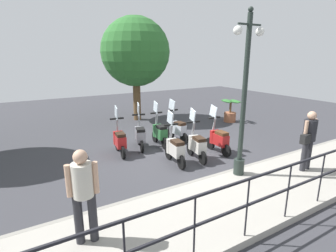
% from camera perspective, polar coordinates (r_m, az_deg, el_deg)
% --- Properties ---
extents(ground_plane, '(28.00, 28.00, 0.00)m').
position_cam_1_polar(ground_plane, '(8.81, 3.48, -5.52)').
color(ground_plane, '#38383D').
extents(promenade_walkway, '(2.20, 20.00, 0.15)m').
position_cam_1_polar(promenade_walkway, '(6.65, 19.30, -12.89)').
color(promenade_walkway, '#A39E93').
rests_on(promenade_walkway, ground_plane).
extents(fence_railing, '(0.04, 16.03, 1.07)m').
position_cam_1_polar(fence_railing, '(5.78, 27.99, -9.30)').
color(fence_railing, black).
rests_on(fence_railing, promenade_walkway).
extents(lamp_post_near, '(0.26, 0.90, 3.99)m').
position_cam_1_polar(lamp_post_near, '(6.57, 16.09, 4.04)').
color(lamp_post_near, '#232D28').
rests_on(lamp_post_near, promenade_walkway).
extents(pedestrian_with_bag, '(0.34, 0.65, 1.59)m').
position_cam_1_polar(pedestrian_with_bag, '(7.67, 28.31, -2.03)').
color(pedestrian_with_bag, '#28282D').
rests_on(pedestrian_with_bag, promenade_walkway).
extents(pedestrian_distant, '(0.39, 0.48, 1.59)m').
position_cam_1_polar(pedestrian_distant, '(4.39, -17.98, -13.07)').
color(pedestrian_distant, '#28282D').
rests_on(pedestrian_distant, promenade_walkway).
extents(tree_distant, '(3.22, 3.22, 4.88)m').
position_cam_1_polar(tree_distant, '(12.81, -7.10, 15.67)').
color(tree_distant, brown).
rests_on(tree_distant, ground_plane).
extents(potted_palm, '(1.06, 0.66, 1.05)m').
position_cam_1_polar(potted_palm, '(12.93, 13.37, 2.86)').
color(potted_palm, '#9E5B3D').
rests_on(potted_palm, ground_plane).
extents(scooter_near_0, '(1.23, 0.44, 1.54)m').
position_cam_1_polar(scooter_near_0, '(8.67, 10.95, -2.74)').
color(scooter_near_0, black).
rests_on(scooter_near_0, ground_plane).
extents(scooter_near_1, '(1.23, 0.47, 1.54)m').
position_cam_1_polar(scooter_near_1, '(8.01, 6.28, -4.05)').
color(scooter_near_1, black).
rests_on(scooter_near_1, ground_plane).
extents(scooter_near_2, '(1.23, 0.44, 1.54)m').
position_cam_1_polar(scooter_near_2, '(7.65, 1.53, -4.89)').
color(scooter_near_2, black).
rests_on(scooter_near_2, ground_plane).
extents(scooter_far_0, '(1.23, 0.44, 1.54)m').
position_cam_1_polar(scooter_far_0, '(9.69, 2.04, -0.57)').
color(scooter_far_0, black).
rests_on(scooter_far_0, ground_plane).
extents(scooter_far_1, '(1.23, 0.44, 1.54)m').
position_cam_1_polar(scooter_far_1, '(9.22, -1.83, -1.38)').
color(scooter_far_1, black).
rests_on(scooter_far_1, ground_plane).
extents(scooter_far_2, '(1.20, 0.55, 1.54)m').
position_cam_1_polar(scooter_far_2, '(8.97, -6.08, -1.94)').
color(scooter_far_2, black).
rests_on(scooter_far_2, ground_plane).
extents(scooter_far_3, '(1.23, 0.45, 1.54)m').
position_cam_1_polar(scooter_far_3, '(8.52, -10.48, -3.04)').
color(scooter_far_3, black).
rests_on(scooter_far_3, ground_plane).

